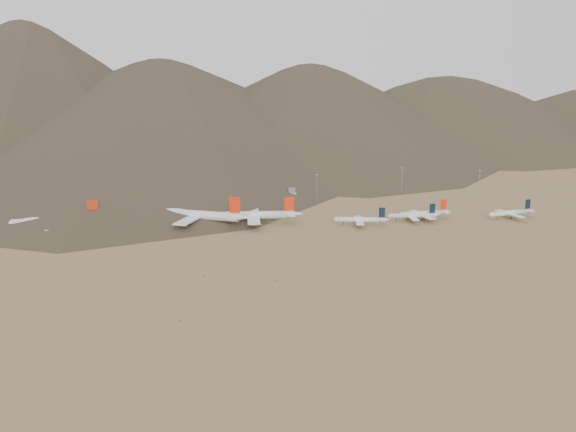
{
  "coord_description": "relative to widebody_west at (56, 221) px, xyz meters",
  "views": [
    {
      "loc": [
        -19.28,
        -443.65,
        117.2
      ],
      "look_at": [
        19.33,
        30.0,
        7.31
      ],
      "focal_mm": 40.0,
      "sensor_mm": 36.0,
      "label": 1
    }
  ],
  "objects": [
    {
      "name": "widebody_west",
      "position": [
        0.0,
        0.0,
        0.0
      ],
      "size": [
        69.24,
        54.34,
        20.84
      ],
      "rotation": [
        0.0,
        0.0,
        0.21
      ],
      "color": "white",
      "rests_on": "ground"
    },
    {
      "name": "widebody_centre",
      "position": [
        104.31,
        6.62,
        0.92
      ],
      "size": [
        74.98,
        60.08,
        23.51
      ],
      "rotation": [
        0.0,
        0.0,
        -0.38
      ],
      "color": "white",
      "rests_on": "ground"
    },
    {
      "name": "control_tower",
      "position": [
        183.19,
        90.28,
        -1.87
      ],
      "size": [
        8.0,
        8.0,
        12.0
      ],
      "color": "#978966",
      "rests_on": "ground"
    },
    {
      "name": "mast_centre",
      "position": [
        204.96,
        82.52,
        7.02
      ],
      "size": [
        2.0,
        0.6,
        25.7
      ],
      "color": "gray",
      "rests_on": "ground"
    },
    {
      "name": "mast_far_west",
      "position": [
        -16.85,
        89.2,
        7.02
      ],
      "size": [
        2.0,
        0.6,
        25.7
      ],
      "color": "gray",
      "rests_on": "ground"
    },
    {
      "name": "narrowbody_d",
      "position": [
        352.4,
        9.1,
        -2.52
      ],
      "size": [
        42.36,
        31.39,
        14.37
      ],
      "rotation": [
        0.0,
        0.0,
        0.29
      ],
      "color": "white",
      "rests_on": "ground"
    },
    {
      "name": "narrowbody_c",
      "position": [
        281.33,
        9.55,
        -2.14
      ],
      "size": [
        46.39,
        34.11,
        15.55
      ],
      "rotation": [
        0.0,
        0.0,
        0.23
      ],
      "color": "white",
      "rests_on": "ground"
    },
    {
      "name": "narrowbody_b",
      "position": [
        271.56,
        6.16,
        -2.7
      ],
      "size": [
        41.89,
        29.87,
        13.82
      ],
      "rotation": [
        0.0,
        0.0,
        -0.01
      ],
      "color": "white",
      "rests_on": "ground"
    },
    {
      "name": "mast_far_east",
      "position": [
        357.43,
        93.63,
        7.02
      ],
      "size": [
        2.0,
        0.6,
        25.7
      ],
      "color": "gray",
      "rests_on": "ground"
    },
    {
      "name": "desert_scrub",
      "position": [
        175.58,
        -124.48,
        -6.86
      ],
      "size": [
        429.05,
        171.94,
        0.94
      ],
      "color": "olive",
      "rests_on": "ground"
    },
    {
      "name": "widebody_east",
      "position": [
        147.7,
        6.67,
        -0.07
      ],
      "size": [
        69.48,
        53.07,
        20.64
      ],
      "rotation": [
        0.0,
        0.0,
        -0.0
      ],
      "color": "white",
      "rests_on": "ground"
    },
    {
      "name": "mountain_ridge",
      "position": [
        153.19,
        870.28,
        142.81
      ],
      "size": [
        4400.0,
        1000.0,
        300.0
      ],
      "color": "#433528",
      "rests_on": "ground"
    },
    {
      "name": "mast_west",
      "position": [
        100.67,
        106.17,
        7.02
      ],
      "size": [
        2.0,
        0.6,
        25.7
      ],
      "color": "gray",
      "rests_on": "ground"
    },
    {
      "name": "mast_east",
      "position": [
        290.37,
        115.47,
        7.02
      ],
      "size": [
        2.0,
        0.6,
        25.7
      ],
      "color": "gray",
      "rests_on": "ground"
    },
    {
      "name": "narrowbody_a",
      "position": [
        228.15,
        -4.94,
        -2.57
      ],
      "size": [
        43.04,
        31.19,
        14.24
      ],
      "rotation": [
        0.0,
        0.0,
        -0.12
      ],
      "color": "white",
      "rests_on": "ground"
    },
    {
      "name": "ground",
      "position": [
        153.19,
        -29.72,
        -7.19
      ],
      "size": [
        3000.0,
        3000.0,
        0.0
      ],
      "primitive_type": "plane",
      "color": "#A27D54",
      "rests_on": "ground"
    }
  ]
}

